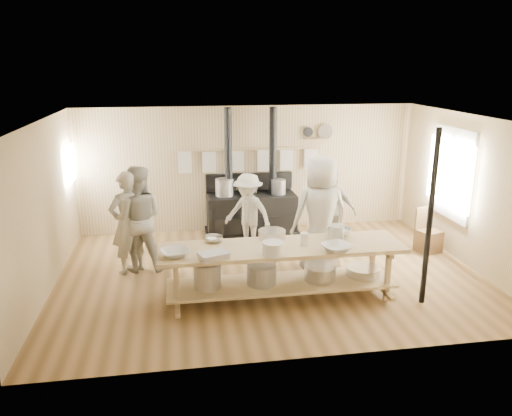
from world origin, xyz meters
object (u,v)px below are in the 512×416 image
Objects in this scene: cook_right at (332,211)px; prep_table at (281,267)px; roasting_pan at (214,255)px; stove at (251,210)px; cook_by_window at (248,213)px; cook_center at (320,214)px; chair at (428,239)px; cook_far_left at (128,223)px; cook_left at (138,219)px.

prep_table is at bearing 83.68° from cook_right.
cook_right reaches higher than roasting_pan.
prep_table is (-0.00, -3.02, -0.00)m from stove.
cook_by_window reaches higher than prep_table.
prep_table is 9.26× the size of roasting_pan.
cook_right is (0.48, 0.86, -0.22)m from cook_center.
cook_right is 1.89× the size of chair.
stove is at bearing 137.30° from chair.
cook_far_left is at bearing 148.94° from prep_table.
chair is at bearing -25.56° from stove.
cook_right is 1.04× the size of cook_by_window.
cook_left reaches higher than chair.
roasting_pan is (-0.82, -2.36, 0.14)m from cook_by_window.
stove is 1.43× the size of cook_left.
cook_right reaches higher than cook_by_window.
cook_center is at bearing 175.76° from chair.
stove is at bearing 117.36° from cook_by_window.
prep_table is 2.40× the size of cook_by_window.
cook_right is 1.91m from chair.
cook_far_left is 3.70m from cook_right.
chair is at bearing 23.80° from roasting_pan.
roasting_pan reaches higher than prep_table.
cook_by_window is (-1.07, 1.04, -0.25)m from cook_center.
cook_by_window is at bearing 70.83° from roasting_pan.
cook_right is at bearing 152.21° from chair.
cook_by_window is (-1.55, 0.18, -0.03)m from cook_right.
prep_table is at bearing -45.64° from cook_by_window.
cook_left is at bearing 121.91° from roasting_pan.
cook_far_left is at bearing -124.43° from cook_by_window.
cook_far_left is at bearing -145.00° from stove.
cook_right is (1.36, 1.85, 0.26)m from prep_table.
roasting_pan is (-1.89, -1.32, -0.10)m from cook_center.
prep_table is at bearing 115.31° from cook_far_left.
cook_left reaches higher than cook_far_left.
chair is at bearing -172.98° from cook_center.
chair is at bearing 147.58° from cook_far_left.
stove is at bearing -72.56° from cook_center.
cook_right is at bearing 32.06° from cook_by_window.
cook_right reaches higher than prep_table.
cook_far_left is at bearing -13.12° from cook_center.
stove is 1.03m from cook_by_window.
roasting_pan reaches higher than chair.
cook_center reaches higher than cook_by_window.
cook_by_window is (1.96, 0.54, -0.16)m from cook_left.
prep_table is 1.98× the size of cook_left.
cook_left reaches higher than prep_table.
cook_center is 1.01m from cook_right.
cook_far_left reaches higher than cook_by_window.
roasting_pan is (1.30, -1.72, 0.02)m from cook_far_left.
stove is 1.73× the size of cook_by_window.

